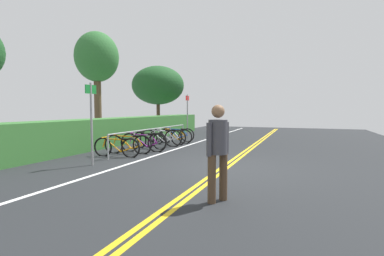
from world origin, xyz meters
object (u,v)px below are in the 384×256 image
(bicycle_1, at_px, (128,144))
(bicycle_0, at_px, (117,147))
(bicycle_4, at_px, (161,138))
(pedestrian, at_px, (218,146))
(bicycle_3, at_px, (150,140))
(bicycle_7, at_px, (177,135))
(sign_post_near, at_px, (91,116))
(bicycle_6, at_px, (175,136))
(tree_far_right, at_px, (158,85))
(bike_rack, at_px, (154,133))
(tree_mid, at_px, (97,59))
(bicycle_2, at_px, (143,142))
(bicycle_5, at_px, (168,137))
(sign_post_far, at_px, (187,112))

(bicycle_1, bearing_deg, bicycle_0, -178.16)
(bicycle_4, height_order, pedestrian, pedestrian)
(bicycle_3, xyz_separation_m, bicycle_7, (2.69, 0.02, -0.01))
(bicycle_7, bearing_deg, sign_post_near, -178.00)
(bicycle_0, height_order, bicycle_3, bicycle_3)
(pedestrian, distance_m, sign_post_near, 4.51)
(bicycle_3, height_order, bicycle_6, bicycle_3)
(bicycle_6, distance_m, tree_far_right, 7.32)
(bike_rack, distance_m, bicycle_3, 0.39)
(tree_far_right, bearing_deg, bike_rack, -153.14)
(bicycle_1, relative_size, pedestrian, 1.05)
(bicycle_0, bearing_deg, pedestrian, -126.03)
(bicycle_1, height_order, bicycle_3, bicycle_1)
(bicycle_4, relative_size, bicycle_6, 1.04)
(tree_mid, distance_m, tree_far_right, 5.87)
(bicycle_4, height_order, bicycle_7, bicycle_4)
(bicycle_2, distance_m, tree_mid, 6.12)
(bicycle_7, bearing_deg, bicycle_3, -179.47)
(bicycle_6, height_order, sign_post_near, sign_post_near)
(bike_rack, height_order, pedestrian, pedestrian)
(bike_rack, height_order, bicycle_1, bike_rack)
(bicycle_0, height_order, bicycle_5, bicycle_5)
(bike_rack, bearing_deg, bicycle_4, -10.77)
(bicycle_1, xyz_separation_m, sign_post_near, (-2.10, -0.24, 1.04))
(bicycle_0, bearing_deg, bicycle_5, -2.18)
(bicycle_2, relative_size, sign_post_far, 0.75)
(bicycle_6, xyz_separation_m, sign_post_far, (1.97, 0.20, 1.06))
(sign_post_far, distance_m, tree_mid, 5.24)
(bicycle_0, xyz_separation_m, bicycle_7, (4.80, 0.00, 0.01))
(bicycle_5, bearing_deg, bicycle_4, -177.25)
(sign_post_near, height_order, tree_far_right, tree_far_right)
(bicycle_4, relative_size, bicycle_7, 0.98)
(bicycle_2, relative_size, tree_far_right, 0.38)
(bike_rack, height_order, sign_post_far, sign_post_far)
(bicycle_6, distance_m, bicycle_7, 0.74)
(bicycle_3, xyz_separation_m, bicycle_4, (0.70, -0.15, 0.03))
(bicycle_4, distance_m, pedestrian, 7.31)
(bicycle_5, bearing_deg, pedestrian, -147.71)
(sign_post_near, bearing_deg, pedestrian, -112.92)
(bicycle_3, xyz_separation_m, sign_post_far, (3.96, -0.01, 1.06))
(bike_rack, xyz_separation_m, pedestrian, (-5.55, -4.26, 0.34))
(bike_rack, distance_m, bicycle_0, 2.40)
(bicycle_0, relative_size, bicycle_3, 0.99)
(sign_post_far, bearing_deg, tree_far_right, 45.29)
(bicycle_0, distance_m, bicycle_3, 2.11)
(bicycle_7, bearing_deg, bicycle_1, 179.74)
(bicycle_0, distance_m, bicycle_2, 1.33)
(bicycle_0, distance_m, bicycle_4, 2.81)
(bicycle_5, bearing_deg, bicycle_6, -9.20)
(pedestrian, distance_m, tree_mid, 11.29)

